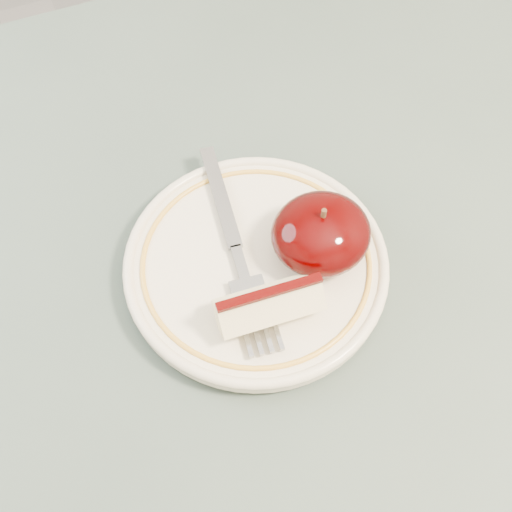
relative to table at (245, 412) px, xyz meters
name	(u,v)px	position (x,y,z in m)	size (l,w,h in m)	color
table	(245,412)	(0.00, 0.00, 0.00)	(0.90, 0.90, 0.75)	brown
plate	(256,265)	(0.04, 0.08, 0.10)	(0.21, 0.21, 0.02)	beige
apple_half	(321,234)	(0.09, 0.07, 0.13)	(0.08, 0.07, 0.06)	black
apple_wedge	(269,304)	(0.03, 0.03, 0.12)	(0.08, 0.04, 0.04)	beige
fork	(236,249)	(0.03, 0.09, 0.11)	(0.04, 0.20, 0.00)	#94979C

